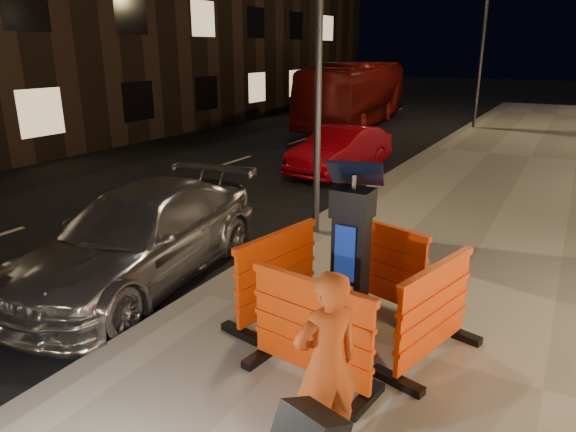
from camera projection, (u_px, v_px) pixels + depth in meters
The scene contains 14 objects.
ground_plane at pixel (202, 303), 7.05m from camera, with size 120.00×120.00×0.00m, color black.
sidewalk at pixel (418, 360), 5.63m from camera, with size 6.00×60.00×0.15m, color gray.
kerb at pixel (201, 298), 7.03m from camera, with size 0.30×60.00×0.15m, color slate.
parking_kiosk at pixel (351, 257), 5.66m from camera, with size 0.62×0.62×1.98m, color black.
barrier_front at pixel (311, 331), 5.01m from camera, with size 1.41×0.58×1.10m, color #ED4209.
barrier_back at pixel (378, 264), 6.58m from camera, with size 1.41×0.58×1.10m, color #ED4209.
barrier_kerbside at pixel (277, 275), 6.24m from camera, with size 1.41×0.58×1.10m, color #ED4209.
barrier_bldgside at pixel (434, 313), 5.35m from camera, with size 1.41×0.58×1.10m, color #ED4209.
car_silver at pixel (144, 278), 7.80m from camera, with size 1.90×4.68×1.36m, color #A8A8AC.
car_red at pixel (340, 172), 14.52m from camera, with size 1.35×3.87×1.27m, color #9E0510.
bus_doubledecker at pixel (354, 124), 23.64m from camera, with size 2.32×9.93×2.76m, color maroon.
man at pixel (326, 364), 4.06m from camera, with size 0.58×0.38×1.60m, color #AD4218.
street_lamp_mid at pixel (319, 60), 8.44m from camera, with size 0.12×0.12×6.00m, color #3F3F44.
street_lamp_far at pixel (482, 53), 20.85m from camera, with size 0.12×0.12×6.00m, color #3F3F44.
Camera 1 is at (4.15, -4.93, 3.33)m, focal length 32.00 mm.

